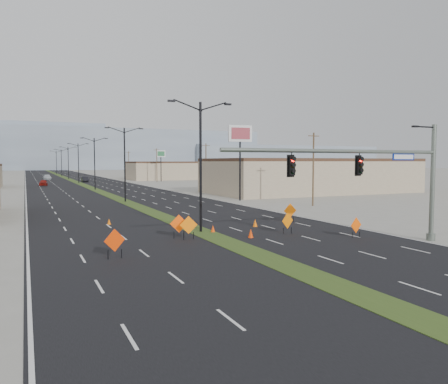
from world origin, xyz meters
name	(u,v)px	position (x,y,z in m)	size (l,w,h in m)	color
ground	(284,265)	(0.00, 0.00, 0.00)	(600.00, 600.00, 0.00)	gray
road_surface	(77,183)	(0.00, 100.00, 0.00)	(25.00, 400.00, 0.02)	black
median_strip	(77,183)	(0.00, 100.00, 0.00)	(2.00, 400.00, 0.04)	#314518
building_se_near	(310,177)	(34.00, 45.00, 2.75)	(36.00, 18.00, 5.50)	tan
building_se_far	(199,171)	(38.00, 110.00, 2.50)	(44.00, 16.00, 5.00)	tan
mesa_center	(105,150)	(40.00, 300.00, 14.00)	(220.00, 50.00, 28.00)	gray
mesa_east	(280,157)	(180.00, 290.00, 9.00)	(160.00, 50.00, 18.00)	gray
signal_mast	(382,172)	(8.56, 2.00, 4.79)	(16.30, 0.60, 8.00)	slate
streetlight_0	(201,162)	(0.00, 12.00, 5.42)	(5.15, 0.24, 10.02)	black
streetlight_1	(125,162)	(0.00, 40.00, 5.42)	(5.15, 0.24, 10.02)	black
streetlight_2	(95,162)	(0.00, 68.00, 5.42)	(5.15, 0.24, 10.02)	black
streetlight_3	(78,162)	(0.00, 96.00, 5.42)	(5.15, 0.24, 10.02)	black
streetlight_4	(68,162)	(0.00, 124.00, 5.42)	(5.15, 0.24, 10.02)	black
streetlight_5	(61,162)	(0.00, 152.00, 5.42)	(5.15, 0.24, 10.02)	black
streetlight_6	(56,162)	(0.00, 180.00, 5.42)	(5.15, 0.24, 10.02)	black
utility_pole_0	(313,168)	(20.00, 25.00, 4.67)	(1.60, 0.20, 9.00)	#4C3823
utility_pole_1	(206,166)	(20.00, 60.00, 4.67)	(1.60, 0.20, 9.00)	#4C3823
utility_pole_2	(157,165)	(20.00, 95.00, 4.67)	(1.60, 0.20, 9.00)	#4C3823
utility_pole_3	(129,164)	(20.00, 130.00, 4.67)	(1.60, 0.20, 9.00)	#4C3823
car_left	(43,183)	(-8.64, 86.68, 0.69)	(1.62, 4.03, 1.37)	maroon
car_mid	(85,179)	(2.16, 101.71, 0.72)	(1.52, 4.36, 1.44)	black
car_far	(47,177)	(-6.29, 122.72, 0.76)	(2.13, 5.24, 1.52)	silver
construction_sign_0	(115,241)	(-7.85, 5.23, 1.01)	(1.24, 0.41, 1.71)	red
construction_sign_1	(189,226)	(-2.00, 9.26, 0.99)	(1.24, 0.30, 1.68)	orange
construction_sign_2	(179,224)	(-2.45, 10.04, 1.01)	(1.27, 0.25, 1.71)	#FF4E05
construction_sign_3	(287,221)	(5.64, 8.46, 0.95)	(1.17, 0.40, 1.62)	orange
construction_sign_4	(356,226)	(9.15, 4.93, 0.87)	(1.10, 0.25, 1.48)	#FF5205
construction_sign_5	(290,211)	(9.26, 13.65, 1.02)	(1.30, 0.05, 1.72)	#EC6104
cone_0	(251,233)	(2.29, 8.07, 0.33)	(0.39, 0.39, 0.66)	red
cone_1	(255,223)	(5.14, 12.64, 0.32)	(0.38, 0.38, 0.64)	#EB5E04
cone_2	(213,229)	(0.77, 11.39, 0.29)	(0.35, 0.35, 0.58)	#EF3E05
cone_3	(109,222)	(-5.80, 18.98, 0.27)	(0.32, 0.32, 0.54)	#EF6405
pole_sign_east_near	(240,139)	(15.13, 35.39, 8.65)	(3.45, 0.73, 10.52)	black
pole_sign_east_far	(161,156)	(21.96, 97.78, 6.94)	(2.78, 1.11, 8.57)	black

